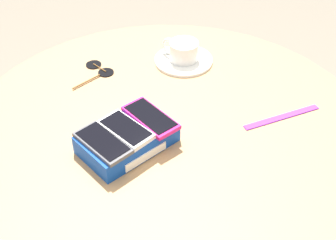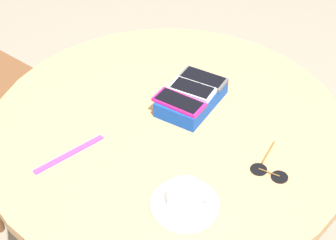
{
  "view_description": "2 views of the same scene",
  "coord_description": "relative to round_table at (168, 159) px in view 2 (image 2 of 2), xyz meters",
  "views": [
    {
      "loc": [
        -0.61,
        -0.54,
        1.49
      ],
      "look_at": [
        0.0,
        0.0,
        0.8
      ],
      "focal_mm": 50.0,
      "sensor_mm": 36.0,
      "label": 1
    },
    {
      "loc": [
        1.01,
        0.47,
        1.78
      ],
      "look_at": [
        0.0,
        0.0,
        0.8
      ],
      "focal_mm": 60.0,
      "sensor_mm": 36.0,
      "label": 2
    }
  ],
  "objects": [
    {
      "name": "phone_box",
      "position": [
        -0.11,
        0.02,
        0.15
      ],
      "size": [
        0.21,
        0.15,
        0.05
      ],
      "color": "#0F42AD",
      "rests_on": "round_table"
    },
    {
      "name": "phone_white",
      "position": [
        -0.11,
        0.02,
        0.18
      ],
      "size": [
        0.07,
        0.13,
        0.01
      ],
      "color": "silver",
      "rests_on": "phone_box"
    },
    {
      "name": "lanyard_strap",
      "position": [
        0.2,
        -0.18,
        0.13
      ],
      "size": [
        0.19,
        0.1,
        0.0
      ],
      "primitive_type": "cube",
      "rotation": [
        0.0,
        0.0,
        -0.44
      ],
      "color": "purple",
      "rests_on": "round_table"
    },
    {
      "name": "round_table",
      "position": [
        0.0,
        0.0,
        0.0
      ],
      "size": [
        0.97,
        0.97,
        0.78
      ],
      "color": "#2D2D2D",
      "rests_on": "ground_plane"
    },
    {
      "name": "phone_magenta",
      "position": [
        -0.05,
        0.01,
        0.18
      ],
      "size": [
        0.08,
        0.14,
        0.01
      ],
      "color": "#D11975",
      "rests_on": "phone_box"
    },
    {
      "name": "saucer",
      "position": [
        0.23,
        0.15,
        0.13
      ],
      "size": [
        0.16,
        0.16,
        0.01
      ],
      "primitive_type": "cylinder",
      "color": "white",
      "rests_on": "round_table"
    },
    {
      "name": "phone_gray",
      "position": [
        -0.17,
        0.03,
        0.18
      ],
      "size": [
        0.07,
        0.13,
        0.01
      ],
      "color": "#515156",
      "rests_on": "phone_box"
    },
    {
      "name": "sunglasses",
      "position": [
        0.05,
        0.29,
        0.13
      ],
      "size": [
        0.13,
        0.1,
        0.01
      ],
      "color": "black",
      "rests_on": "round_table"
    },
    {
      "name": "coffee_cup",
      "position": [
        0.23,
        0.15,
        0.16
      ],
      "size": [
        0.08,
        0.11,
        0.05
      ],
      "color": "white",
      "rests_on": "saucer"
    }
  ]
}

